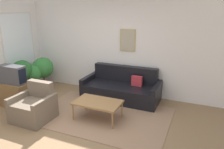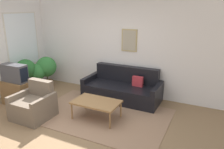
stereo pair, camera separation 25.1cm
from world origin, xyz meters
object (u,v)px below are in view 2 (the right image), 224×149
tv (14,73)px  potted_plant_tall (26,71)px  coffee_table (96,103)px  armchair (34,106)px  couch (123,89)px

tv → potted_plant_tall: bearing=121.1°
coffee_table → armchair: size_ratio=1.26×
tv → armchair: size_ratio=0.84×
tv → armchair: 1.13m
couch → coffee_table: size_ratio=2.00×
coffee_table → tv: tv is taller
coffee_table → tv: 2.28m
tv → armchair: (0.93, -0.35, -0.55)m
couch → tv: 2.80m
armchair → couch: bearing=48.5°
armchair → potted_plant_tall: (-1.40, 1.13, 0.33)m
coffee_table → armchair: bearing=-156.4°
couch → tv: tv is taller
coffee_table → armchair: armchair is taller
couch → coffee_table: (-0.09, -1.27, 0.09)m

